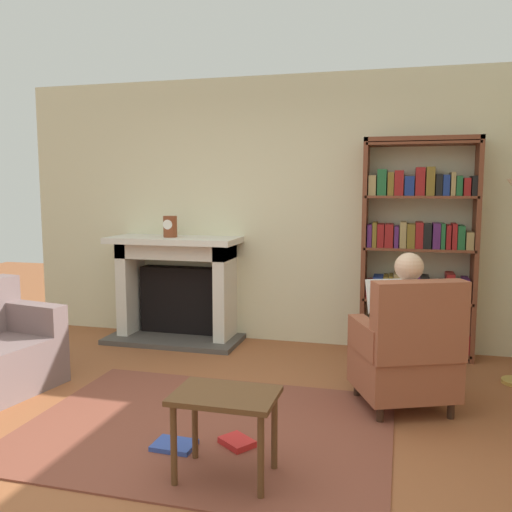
{
  "coord_description": "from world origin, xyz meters",
  "views": [
    {
      "loc": [
        1.21,
        -2.98,
        1.59
      ],
      "look_at": [
        0.1,
        1.2,
        1.05
      ],
      "focal_mm": 38.61,
      "sensor_mm": 36.0,
      "label": 1
    }
  ],
  "objects_px": {
    "bookshelf": "(418,251)",
    "side_table": "(225,407)",
    "armchair_reading": "(407,353)",
    "fireplace": "(177,285)",
    "seated_reader": "(401,322)",
    "mantel_clock": "(170,227)"
  },
  "relations": [
    {
      "from": "bookshelf",
      "to": "side_table",
      "type": "bearing_deg",
      "value": -111.99
    },
    {
      "from": "armchair_reading",
      "to": "side_table",
      "type": "xyz_separation_m",
      "value": [
        -0.96,
        -1.21,
        -0.02
      ]
    },
    {
      "from": "armchair_reading",
      "to": "side_table",
      "type": "relative_size",
      "value": 1.73
    },
    {
      "from": "fireplace",
      "to": "side_table",
      "type": "height_order",
      "value": "fireplace"
    },
    {
      "from": "bookshelf",
      "to": "seated_reader",
      "type": "bearing_deg",
      "value": -96.09
    },
    {
      "from": "mantel_clock",
      "to": "bookshelf",
      "type": "distance_m",
      "value": 2.45
    },
    {
      "from": "mantel_clock",
      "to": "side_table",
      "type": "xyz_separation_m",
      "value": [
        1.39,
        -2.46,
        -0.79
      ]
    },
    {
      "from": "bookshelf",
      "to": "armchair_reading",
      "type": "xyz_separation_m",
      "value": [
        -0.09,
        -1.39,
        -0.58
      ]
    },
    {
      "from": "bookshelf",
      "to": "seated_reader",
      "type": "xyz_separation_m",
      "value": [
        -0.14,
        -1.28,
        -0.38
      ]
    },
    {
      "from": "fireplace",
      "to": "armchair_reading",
      "type": "distance_m",
      "value": 2.69
    },
    {
      "from": "fireplace",
      "to": "side_table",
      "type": "relative_size",
      "value": 2.47
    },
    {
      "from": "mantel_clock",
      "to": "armchair_reading",
      "type": "relative_size",
      "value": 0.22
    },
    {
      "from": "seated_reader",
      "to": "side_table",
      "type": "xyz_separation_m",
      "value": [
        -0.91,
        -1.32,
        -0.21
      ]
    },
    {
      "from": "bookshelf",
      "to": "seated_reader",
      "type": "height_order",
      "value": "bookshelf"
    },
    {
      "from": "armchair_reading",
      "to": "seated_reader",
      "type": "height_order",
      "value": "seated_reader"
    },
    {
      "from": "armchair_reading",
      "to": "fireplace",
      "type": "bearing_deg",
      "value": -53.52
    },
    {
      "from": "fireplace",
      "to": "armchair_reading",
      "type": "xyz_separation_m",
      "value": [
        2.32,
        -1.35,
        -0.15
      ]
    },
    {
      "from": "side_table",
      "to": "seated_reader",
      "type": "bearing_deg",
      "value": 55.31
    },
    {
      "from": "bookshelf",
      "to": "armchair_reading",
      "type": "distance_m",
      "value": 1.51
    },
    {
      "from": "fireplace",
      "to": "side_table",
      "type": "xyz_separation_m",
      "value": [
        1.36,
        -2.56,
        -0.17
      ]
    },
    {
      "from": "armchair_reading",
      "to": "side_table",
      "type": "height_order",
      "value": "armchair_reading"
    },
    {
      "from": "fireplace",
      "to": "seated_reader",
      "type": "xyz_separation_m",
      "value": [
        2.27,
        -1.24,
        0.05
      ]
    }
  ]
}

